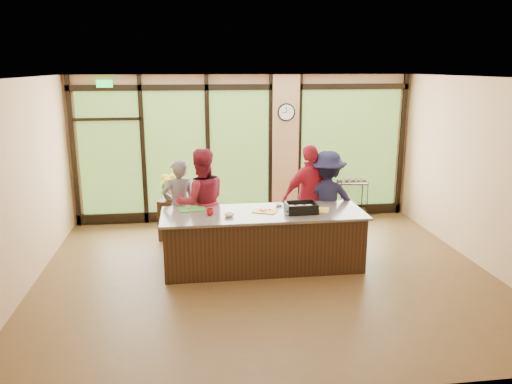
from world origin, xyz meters
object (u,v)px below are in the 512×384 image
object	(u,v)px
roasting_pan	(301,210)
flower_stand	(171,220)
cook_left	(179,206)
bar_cart	(352,194)
cook_right	(327,201)
island_base	(263,241)

from	to	relation	value
roasting_pan	flower_stand	bearing A→B (deg)	139.56
cook_left	bar_cart	xyz separation A→B (m)	(3.60, 1.58, -0.31)
cook_right	flower_stand	distance (m)	2.90
cook_right	roasting_pan	bearing A→B (deg)	60.70
flower_stand	bar_cart	distance (m)	3.89
roasting_pan	bar_cart	size ratio (longest dim) A/B	0.55
island_base	flower_stand	world-z (taller)	island_base
bar_cart	island_base	bearing A→B (deg)	-121.90
cook_left	cook_right	xyz separation A→B (m)	(2.55, -0.18, 0.05)
island_base	roasting_pan	world-z (taller)	roasting_pan
cook_left	bar_cart	size ratio (longest dim) A/B	1.92
island_base	bar_cart	xyz separation A→B (m)	(2.28, 2.45, 0.08)
island_base	flower_stand	xyz separation A→B (m)	(-1.50, 1.54, -0.06)
cook_right	roasting_pan	distance (m)	1.00
island_base	cook_left	xyz separation A→B (m)	(-1.33, 0.87, 0.38)
roasting_pan	bar_cart	world-z (taller)	roasting_pan
island_base	cook_left	world-z (taller)	cook_left
flower_stand	bar_cart	xyz separation A→B (m)	(3.78, 0.91, 0.13)
cook_left	flower_stand	world-z (taller)	cook_left
cook_right	island_base	bearing A→B (deg)	39.29
island_base	bar_cart	bearing A→B (deg)	47.11
cook_left	cook_right	bearing A→B (deg)	158.59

